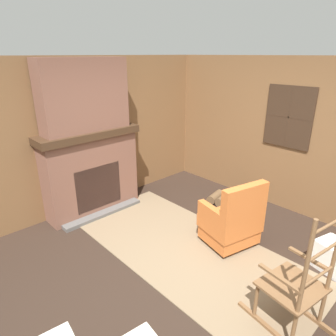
% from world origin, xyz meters
% --- Properties ---
extents(ground_plane, '(14.00, 14.00, 0.00)m').
position_xyz_m(ground_plane, '(0.00, 0.00, 0.00)').
color(ground_plane, '#2D2119').
extents(wood_panel_wall_left, '(0.06, 5.35, 2.44)m').
position_xyz_m(wood_panel_wall_left, '(-2.41, 0.00, 1.22)').
color(wood_panel_wall_left, brown).
rests_on(wood_panel_wall_left, ground).
extents(wood_panel_wall_back, '(5.35, 0.09, 2.44)m').
position_xyz_m(wood_panel_wall_back, '(-0.00, 2.41, 1.23)').
color(wood_panel_wall_back, brown).
rests_on(wood_panel_wall_back, ground).
extents(fireplace_hearth, '(0.61, 1.62, 1.36)m').
position_xyz_m(fireplace_hearth, '(-2.17, 0.00, 0.68)').
color(fireplace_hearth, brown).
rests_on(fireplace_hearth, ground).
extents(chimney_breast, '(0.35, 1.33, 1.06)m').
position_xyz_m(chimney_breast, '(-2.18, 0.00, 1.89)').
color(chimney_breast, brown).
rests_on(chimney_breast, fireplace_hearth).
extents(area_rug, '(3.43, 1.57, 0.01)m').
position_xyz_m(area_rug, '(-0.35, 0.32, 0.01)').
color(area_rug, '#7A664C').
rests_on(area_rug, ground).
extents(armchair, '(0.73, 0.79, 0.96)m').
position_xyz_m(armchair, '(-0.01, 0.84, 0.36)').
color(armchair, '#C6662D').
rests_on(armchair, ground).
extents(rocking_chair, '(0.87, 0.61, 1.33)m').
position_xyz_m(rocking_chair, '(1.16, 0.18, 0.44)').
color(rocking_chair, brown).
rests_on(rocking_chair, ground).
extents(firewood_stack, '(0.53, 0.44, 0.15)m').
position_xyz_m(firewood_stack, '(-0.82, 1.75, 0.08)').
color(firewood_stack, brown).
rests_on(firewood_stack, ground).
extents(oil_lamp_vase, '(0.11, 0.11, 0.32)m').
position_xyz_m(oil_lamp_vase, '(-2.22, -0.36, 1.48)').
color(oil_lamp_vase, '#99B29E').
rests_on(oil_lamp_vase, fireplace_hearth).
extents(storage_case, '(0.16, 0.27, 0.15)m').
position_xyz_m(storage_case, '(-2.22, 0.43, 1.44)').
color(storage_case, gray).
rests_on(storage_case, fireplace_hearth).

